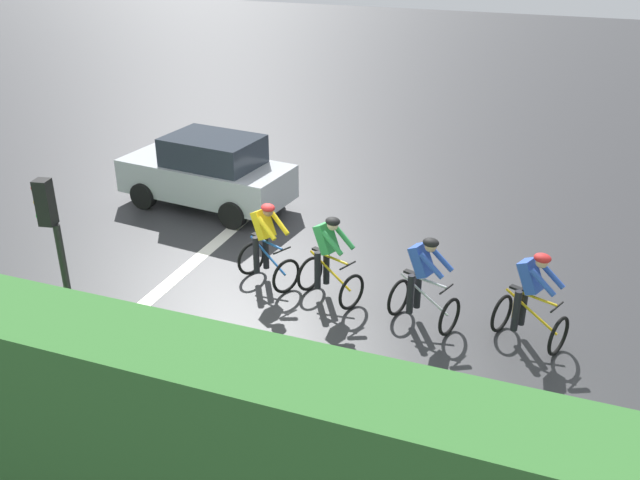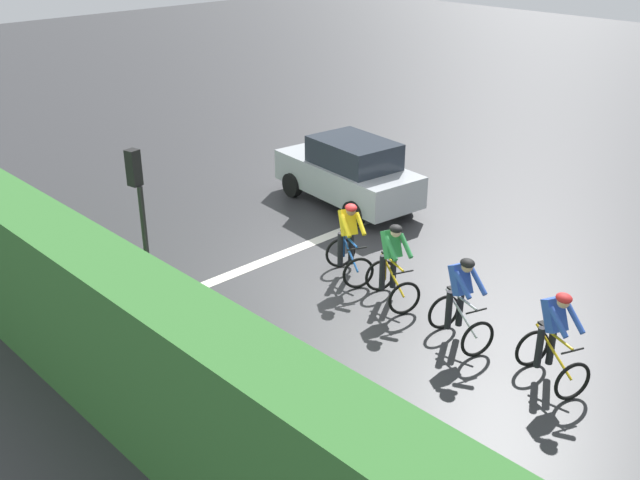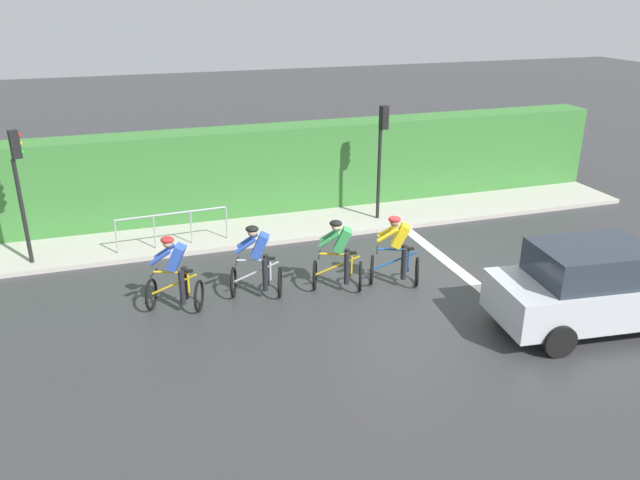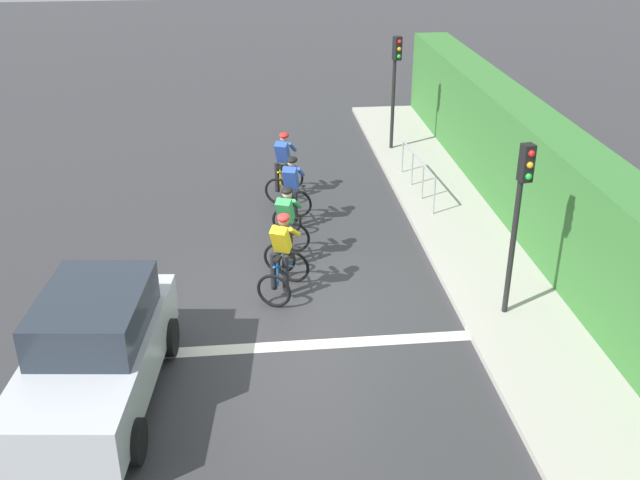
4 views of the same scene
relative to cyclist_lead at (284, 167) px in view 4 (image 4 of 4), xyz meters
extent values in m
plane|color=#333335|center=(0.00, -5.28, -0.80)|extent=(80.00, 80.00, 0.00)
cube|color=#ADA89E|center=(4.22, -3.28, -0.74)|extent=(2.80, 21.51, 0.12)
cube|color=gray|center=(5.12, -3.28, -0.59)|extent=(0.44, 21.51, 0.42)
cube|color=#387533|center=(5.42, -3.28, 0.50)|extent=(1.10, 21.51, 2.60)
cube|color=silver|center=(0.00, -6.64, -0.79)|extent=(7.00, 0.30, 0.01)
torus|color=black|center=(0.21, 0.51, -0.46)|extent=(0.65, 0.31, 0.68)
torus|color=black|center=(-0.18, -0.44, -0.46)|extent=(0.65, 0.31, 0.68)
cylinder|color=gold|center=(0.01, 0.04, -0.21)|extent=(0.41, 0.93, 0.51)
cylinder|color=gold|center=(-0.10, -0.25, -0.18)|extent=(0.04, 0.04, 0.55)
cylinder|color=gold|center=(0.03, 0.08, 0.07)|extent=(0.31, 0.68, 0.04)
cube|color=black|center=(-0.10, -0.25, 0.11)|extent=(0.17, 0.24, 0.04)
cylinder|color=black|center=(0.17, 0.42, 0.04)|extent=(0.40, 0.19, 0.03)
cube|color=#2D51B7|center=(-0.02, -0.06, 0.41)|extent=(0.43, 0.49, 0.57)
sphere|color=tan|center=(0.03, 0.08, 0.72)|extent=(0.20, 0.20, 0.20)
ellipsoid|color=red|center=(0.03, 0.08, 0.79)|extent=(0.33, 0.35, 0.14)
cylinder|color=black|center=(-0.17, -0.11, -0.23)|extent=(0.12, 0.12, 0.74)
cylinder|color=black|center=(0.05, -0.20, -0.23)|extent=(0.12, 0.12, 0.74)
cylinder|color=#2D51B7|center=(-0.07, 0.27, 0.47)|extent=(0.26, 0.48, 0.37)
cylinder|color=#2D51B7|center=(0.23, 0.15, 0.47)|extent=(0.26, 0.48, 0.37)
torus|color=black|center=(0.25, -1.25, -0.46)|extent=(0.66, 0.27, 0.68)
torus|color=black|center=(-0.08, -2.21, -0.46)|extent=(0.66, 0.27, 0.68)
cylinder|color=silver|center=(0.09, -1.73, -0.21)|extent=(0.36, 0.95, 0.51)
cylinder|color=silver|center=(-0.01, -2.02, -0.18)|extent=(0.04, 0.04, 0.55)
cylinder|color=silver|center=(0.10, -1.68, 0.07)|extent=(0.27, 0.69, 0.04)
cube|color=black|center=(-0.01, -2.02, 0.11)|extent=(0.16, 0.24, 0.04)
cylinder|color=black|center=(0.22, -1.34, 0.04)|extent=(0.41, 0.16, 0.03)
cube|color=#2D51B7|center=(0.05, -1.83, 0.41)|extent=(0.41, 0.48, 0.57)
sphere|color=tan|center=(0.10, -1.68, 0.72)|extent=(0.20, 0.20, 0.20)
ellipsoid|color=black|center=(0.10, -1.68, 0.79)|extent=(0.32, 0.34, 0.14)
cylinder|color=black|center=(-0.09, -1.88, -0.23)|extent=(0.12, 0.12, 0.74)
cylinder|color=black|center=(0.13, -1.96, -0.23)|extent=(0.12, 0.12, 0.74)
cylinder|color=#2D51B7|center=(-0.01, -1.50, 0.47)|extent=(0.24, 0.48, 0.37)
cylinder|color=#2D51B7|center=(0.30, -1.61, 0.47)|extent=(0.24, 0.48, 0.37)
torus|color=black|center=(0.04, -3.05, -0.46)|extent=(0.65, 0.31, 0.68)
torus|color=black|center=(-0.34, -4.00, -0.46)|extent=(0.65, 0.31, 0.68)
cylinder|color=gold|center=(-0.15, -3.53, -0.21)|extent=(0.41, 0.93, 0.51)
cylinder|color=gold|center=(-0.26, -3.81, -0.18)|extent=(0.04, 0.04, 0.55)
cylinder|color=gold|center=(-0.13, -3.48, 0.07)|extent=(0.31, 0.68, 0.04)
cube|color=black|center=(-0.26, -3.81, 0.11)|extent=(0.17, 0.24, 0.04)
cylinder|color=black|center=(0.00, -3.15, 0.04)|extent=(0.40, 0.19, 0.03)
cube|color=green|center=(-0.19, -3.62, 0.41)|extent=(0.43, 0.49, 0.57)
sphere|color=beige|center=(-0.13, -3.48, 0.72)|extent=(0.20, 0.20, 0.20)
ellipsoid|color=black|center=(-0.13, -3.48, 0.79)|extent=(0.33, 0.35, 0.14)
cylinder|color=black|center=(-0.34, -3.67, -0.23)|extent=(0.12, 0.12, 0.74)
cylinder|color=black|center=(-0.11, -3.76, -0.23)|extent=(0.12, 0.12, 0.74)
cylinder|color=green|center=(-0.23, -3.30, 0.47)|extent=(0.26, 0.48, 0.37)
cylinder|color=green|center=(0.07, -3.41, 0.47)|extent=(0.26, 0.48, 0.37)
torus|color=black|center=(-0.09, -4.38, -0.46)|extent=(0.64, 0.34, 0.68)
torus|color=black|center=(-0.52, -5.31, -0.46)|extent=(0.64, 0.34, 0.68)
cylinder|color=#1E59B2|center=(-0.30, -4.84, -0.21)|extent=(0.45, 0.92, 0.51)
cylinder|color=#1E59B2|center=(-0.43, -5.12, -0.18)|extent=(0.04, 0.04, 0.55)
cylinder|color=#1E59B2|center=(-0.28, -4.80, 0.07)|extent=(0.34, 0.67, 0.04)
cube|color=black|center=(-0.43, -5.12, 0.11)|extent=(0.18, 0.24, 0.04)
cylinder|color=black|center=(-0.13, -4.47, 0.04)|extent=(0.40, 0.20, 0.03)
cube|color=yellow|center=(-0.35, -4.94, 0.41)|extent=(0.44, 0.50, 0.57)
sphere|color=#9E7051|center=(-0.28, -4.80, 0.72)|extent=(0.20, 0.20, 0.20)
ellipsoid|color=red|center=(-0.28, -4.80, 0.79)|extent=(0.33, 0.35, 0.14)
cylinder|color=black|center=(-0.50, -4.98, -0.23)|extent=(0.12, 0.12, 0.74)
cylinder|color=black|center=(-0.28, -5.08, -0.23)|extent=(0.12, 0.12, 0.74)
cylinder|color=yellow|center=(-0.37, -4.61, 0.47)|extent=(0.28, 0.47, 0.37)
cylinder|color=yellow|center=(-0.08, -4.74, 0.47)|extent=(0.28, 0.47, 0.37)
cube|color=#B7BCC1|center=(-3.30, -7.82, -0.10)|extent=(2.13, 4.26, 0.80)
cube|color=#262D38|center=(-3.27, -7.57, 0.63)|extent=(1.72, 2.28, 0.66)
cylinder|color=black|center=(-2.61, -9.18, -0.48)|extent=(0.29, 0.66, 0.64)
cylinder|color=black|center=(-4.26, -9.00, -0.48)|extent=(0.29, 0.66, 0.64)
cylinder|color=black|center=(-2.33, -6.65, -0.48)|extent=(0.29, 0.66, 0.64)
cylinder|color=black|center=(-3.99, -6.47, -0.48)|extent=(0.29, 0.66, 0.64)
cube|color=#EAEACC|center=(-3.01, -9.88, 0.00)|extent=(0.29, 0.11, 0.16)
cube|color=#EAEACC|center=(-4.02, -9.77, 0.00)|extent=(0.29, 0.11, 0.16)
cylinder|color=black|center=(3.64, -6.10, 0.55)|extent=(0.10, 0.10, 2.70)
cube|color=black|center=(3.66, -6.20, 2.22)|extent=(0.23, 0.23, 0.64)
sphere|color=red|center=(3.68, -6.31, 2.42)|extent=(0.11, 0.11, 0.11)
sphere|color=orange|center=(3.68, -6.31, 2.22)|extent=(0.11, 0.11, 0.11)
sphere|color=green|center=(3.68, -6.31, 2.02)|extent=(0.11, 0.11, 0.11)
cylinder|color=black|center=(3.33, 3.13, 0.55)|extent=(0.10, 0.10, 2.70)
cube|color=black|center=(3.36, 3.04, 2.22)|extent=(0.25, 0.25, 0.64)
sphere|color=red|center=(3.40, 2.93, 2.42)|extent=(0.11, 0.11, 0.11)
sphere|color=orange|center=(3.40, 2.93, 2.22)|extent=(0.11, 0.11, 0.11)
sphere|color=green|center=(3.40, 2.93, 2.02)|extent=(0.11, 0.11, 0.11)
cylinder|color=#999EA3|center=(3.32, -0.28, 0.20)|extent=(0.22, 2.80, 0.05)
cylinder|color=#999EA3|center=(3.40, -1.67, -0.30)|extent=(0.04, 0.04, 1.00)
cylinder|color=#999EA3|center=(3.35, -0.74, -0.30)|extent=(0.04, 0.04, 1.00)
cylinder|color=#999EA3|center=(3.29, 0.19, -0.30)|extent=(0.04, 0.04, 1.00)
cylinder|color=#999EA3|center=(3.23, 1.12, -0.30)|extent=(0.04, 0.04, 1.00)
camera|label=1|loc=(10.41, 0.28, 5.80)|focal=39.29mm
camera|label=2|loc=(9.74, 4.75, 6.37)|focal=41.80mm
camera|label=3|loc=(-12.08, 0.79, 5.54)|focal=35.16mm
camera|label=4|loc=(-0.92, -17.28, 6.42)|focal=41.69mm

